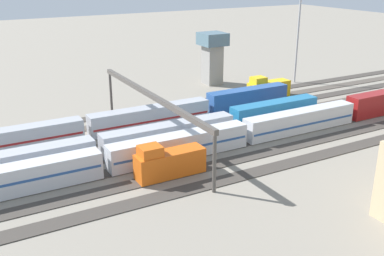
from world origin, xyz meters
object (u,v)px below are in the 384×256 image
(train_on_track_4, at_px, (157,137))
(light_mast_0, at_px, (300,4))
(train_on_track_5, at_px, (233,134))
(signal_gantry, at_px, (151,99))
(control_tower, at_px, (212,54))
(train_on_track_1, at_px, (268,89))
(train_on_track_2, at_px, (139,118))
(train_on_track_6, at_px, (168,162))

(train_on_track_4, xyz_separation_m, light_mast_0, (-49.15, -23.19, 17.25))
(train_on_track_5, bearing_deg, signal_gantry, -33.78)
(control_tower, bearing_deg, train_on_track_4, 46.82)
(train_on_track_5, bearing_deg, control_tower, -116.70)
(signal_gantry, relative_size, control_tower, 3.16)
(train_on_track_1, xyz_separation_m, light_mast_0, (-14.99, -8.19, 17.18))
(train_on_track_4, height_order, train_on_track_1, train_on_track_1)
(train_on_track_2, xyz_separation_m, signal_gantry, (0.93, 7.50, 5.64))
(signal_gantry, xyz_separation_m, control_tower, (-29.87, -29.59, -0.31))
(train_on_track_6, distance_m, train_on_track_4, 10.40)
(train_on_track_1, bearing_deg, train_on_track_2, 8.62)
(train_on_track_2, distance_m, light_mast_0, 52.65)
(train_on_track_2, distance_m, train_on_track_5, 18.19)
(light_mast_0, distance_m, signal_gantry, 54.35)
(train_on_track_2, xyz_separation_m, train_on_track_1, (-32.98, -5.00, 0.07))
(train_on_track_2, bearing_deg, train_on_track_5, 124.44)
(train_on_track_6, bearing_deg, light_mast_0, -147.46)
(train_on_track_2, bearing_deg, train_on_track_1, -171.38)
(train_on_track_2, height_order, light_mast_0, light_mast_0)
(train_on_track_6, height_order, train_on_track_2, train_on_track_6)
(train_on_track_6, bearing_deg, control_tower, -128.08)
(train_on_track_4, height_order, train_on_track_2, same)
(train_on_track_5, distance_m, signal_gantry, 14.63)
(signal_gantry, bearing_deg, train_on_track_4, 84.24)
(train_on_track_6, height_order, train_on_track_1, same)
(train_on_track_6, bearing_deg, signal_gantry, -103.98)
(train_on_track_5, distance_m, train_on_track_1, 30.25)
(signal_gantry, bearing_deg, train_on_track_2, -97.04)
(train_on_track_2, height_order, train_on_track_5, same)
(train_on_track_4, distance_m, train_on_track_5, 12.51)
(signal_gantry, height_order, control_tower, control_tower)
(signal_gantry, bearing_deg, train_on_track_5, 146.22)
(train_on_track_2, xyz_separation_m, train_on_track_5, (-10.29, 15.00, -0.01))
(train_on_track_1, bearing_deg, light_mast_0, -151.35)
(train_on_track_6, distance_m, control_tower, 53.74)
(light_mast_0, relative_size, signal_gantry, 0.77)
(train_on_track_1, bearing_deg, train_on_track_4, 23.71)
(train_on_track_2, bearing_deg, train_on_track_4, 83.28)
(train_on_track_6, distance_m, train_on_track_5, 15.17)
(train_on_track_2, height_order, signal_gantry, signal_gantry)
(train_on_track_6, distance_m, train_on_track_1, 44.67)
(train_on_track_2, distance_m, train_on_track_1, 33.36)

